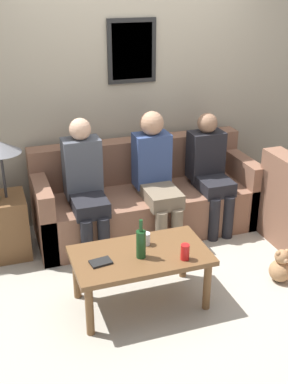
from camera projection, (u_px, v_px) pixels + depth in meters
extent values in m
plane|color=#ADA899|center=(161.00, 250.00, 4.53)|extent=(16.00, 16.00, 0.00)
cube|color=#9E937F|center=(131.00, 92.00, 4.78)|extent=(9.00, 0.06, 2.60)
cube|color=black|center=(132.00, 51.00, 4.57)|extent=(0.48, 0.02, 0.60)
cube|color=silver|center=(132.00, 51.00, 4.57)|extent=(0.40, 0.01, 0.52)
cube|color=brown|center=(147.00, 210.00, 4.81)|extent=(2.18, 0.80, 0.44)
cube|color=brown|center=(137.00, 159.00, 4.89)|extent=(2.18, 0.20, 0.43)
cube|color=brown|center=(43.00, 214.00, 4.46)|extent=(0.14, 0.80, 0.67)
cube|color=brown|center=(238.00, 186.00, 5.06)|extent=(0.14, 0.80, 0.67)
cube|color=brown|center=(141.00, 256.00, 3.63)|extent=(1.03, 0.58, 0.04)
cylinder|color=brown|center=(90.00, 310.00, 3.39)|extent=(0.06, 0.06, 0.41)
cylinder|color=brown|center=(207.00, 286.00, 3.66)|extent=(0.06, 0.06, 0.41)
cylinder|color=brown|center=(77.00, 275.00, 3.79)|extent=(0.06, 0.06, 0.41)
cylinder|color=brown|center=(183.00, 255.00, 4.06)|extent=(0.06, 0.06, 0.41)
cube|color=brown|center=(4.00, 226.00, 4.36)|extent=(0.42, 0.42, 0.57)
cylinder|color=#262628|center=(3.00, 174.00, 4.16)|extent=(0.02, 0.02, 0.44)
cone|color=slate|center=(0.00, 147.00, 4.06)|extent=(0.36, 0.36, 0.10)
cylinder|color=#19421E|center=(141.00, 244.00, 3.53)|extent=(0.07, 0.07, 0.22)
cylinder|color=#19421E|center=(141.00, 226.00, 3.47)|extent=(0.03, 0.03, 0.09)
cylinder|color=silver|center=(146.00, 239.00, 3.73)|extent=(0.07, 0.07, 0.10)
cube|color=black|center=(101.00, 262.00, 3.50)|extent=(0.17, 0.12, 0.02)
cylinder|color=red|center=(185.00, 252.00, 3.53)|extent=(0.07, 0.07, 0.12)
cube|color=black|center=(89.00, 204.00, 4.32)|extent=(0.31, 0.43, 0.14)
cylinder|color=black|center=(87.00, 243.00, 4.22)|extent=(0.11, 0.11, 0.44)
cylinder|color=black|center=(104.00, 240.00, 4.27)|extent=(0.11, 0.11, 0.44)
cube|color=#474C56|center=(82.00, 167.00, 4.39)|extent=(0.34, 0.22, 0.54)
sphere|color=tan|center=(80.00, 129.00, 4.24)|extent=(0.20, 0.20, 0.20)
cube|color=#756651|center=(160.00, 195.00, 4.50)|extent=(0.31, 0.49, 0.14)
cylinder|color=#756651|center=(161.00, 233.00, 4.37)|extent=(0.11, 0.11, 0.44)
cylinder|color=#756651|center=(177.00, 231.00, 4.42)|extent=(0.11, 0.11, 0.44)
cube|color=#33477A|center=(152.00, 160.00, 4.60)|extent=(0.34, 0.22, 0.52)
sphere|color=tan|center=(152.00, 123.00, 4.45)|extent=(0.23, 0.23, 0.23)
cube|color=black|center=(213.00, 185.00, 4.71)|extent=(0.31, 0.41, 0.14)
cylinder|color=black|center=(214.00, 219.00, 4.62)|extent=(0.11, 0.11, 0.44)
cylinder|color=black|center=(228.00, 217.00, 4.67)|extent=(0.11, 0.11, 0.44)
cube|color=black|center=(206.00, 155.00, 4.79)|extent=(0.34, 0.22, 0.48)
sphere|color=#8C664C|center=(207.00, 123.00, 4.65)|extent=(0.20, 0.20, 0.20)
sphere|color=#A87A51|center=(280.00, 271.00, 4.05)|extent=(0.19, 0.19, 0.19)
sphere|color=#A87A51|center=(282.00, 257.00, 3.99)|extent=(0.12, 0.12, 0.12)
sphere|color=#A87A51|center=(278.00, 253.00, 3.96)|extent=(0.04, 0.04, 0.04)
sphere|color=#A87A51|center=(287.00, 251.00, 3.98)|extent=(0.04, 0.04, 0.04)
sphere|color=tan|center=(285.00, 260.00, 3.95)|extent=(0.05, 0.05, 0.05)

